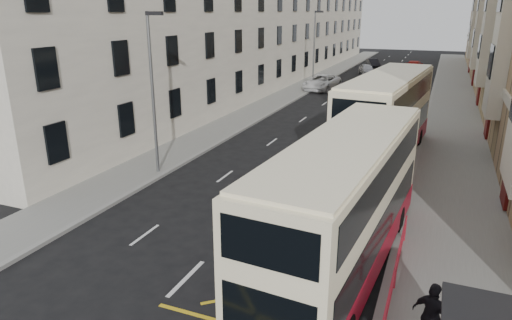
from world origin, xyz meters
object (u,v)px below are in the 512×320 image
at_px(street_lamp_near, 153,86).
at_px(street_lamp_far, 315,45).
at_px(pedestrian_far, 432,317).
at_px(car_red, 414,66).
at_px(white_van, 322,82).
at_px(double_decker_rear, 387,118).
at_px(car_dark, 373,63).
at_px(double_decker_front, 345,205).
at_px(car_silver, 367,70).

relative_size(street_lamp_near, street_lamp_far, 1.00).
xyz_separation_m(pedestrian_far, car_red, (-4.43, 58.14, -0.31)).
relative_size(street_lamp_far, white_van, 1.37).
height_order(double_decker_rear, car_dark, double_decker_rear).
relative_size(street_lamp_near, pedestrian_far, 4.35).
relative_size(pedestrian_far, car_dark, 0.46).
bearing_deg(car_dark, car_red, -44.05).
height_order(street_lamp_near, car_dark, street_lamp_near).
distance_m(street_lamp_near, pedestrian_far, 16.56).
height_order(double_decker_front, double_decker_rear, double_decker_rear).
xyz_separation_m(street_lamp_near, car_red, (9.24, 49.51, -3.88)).
bearing_deg(pedestrian_far, street_lamp_near, -0.84).
bearing_deg(double_decker_rear, car_dark, 104.89).
height_order(street_lamp_near, car_red, street_lamp_near).
height_order(pedestrian_far, car_dark, pedestrian_far).
relative_size(car_silver, car_dark, 1.07).
distance_m(street_lamp_far, car_red, 21.93).
bearing_deg(car_red, car_silver, 53.56).
distance_m(street_lamp_far, car_dark, 22.67).
bearing_deg(double_decker_front, street_lamp_far, 111.37).
height_order(street_lamp_far, car_red, street_lamp_far).
bearing_deg(car_dark, double_decker_front, -103.50).
xyz_separation_m(pedestrian_far, car_silver, (-9.99, 51.78, -0.35)).
bearing_deg(street_lamp_near, double_decker_front, -27.31).
bearing_deg(white_van, pedestrian_far, -64.95).
bearing_deg(car_silver, street_lamp_far, -125.29).
relative_size(pedestrian_far, white_van, 0.31).
bearing_deg(street_lamp_near, car_dark, 86.55).
bearing_deg(double_decker_front, pedestrian_far, -42.40).
distance_m(car_silver, car_red, 8.44).
distance_m(street_lamp_near, car_red, 50.51).
xyz_separation_m(double_decker_front, double_decker_rear, (-0.24, 12.41, 0.18)).
height_order(double_decker_front, car_silver, double_decker_front).
xyz_separation_m(car_dark, car_red, (6.11, -2.59, 0.11)).
height_order(white_van, car_dark, white_van).
bearing_deg(car_red, double_decker_rear, 96.50).
xyz_separation_m(street_lamp_near, car_silver, (3.69, 43.15, -3.91)).
bearing_deg(white_van, car_silver, 86.40).
relative_size(pedestrian_far, car_red, 0.35).
distance_m(double_decker_rear, car_red, 42.74).
distance_m(double_decker_rear, car_silver, 37.02).
xyz_separation_m(street_lamp_far, pedestrian_far, (13.67, -38.63, -3.57)).
distance_m(street_lamp_near, car_dark, 52.34).
bearing_deg(pedestrian_far, car_silver, -47.66).
bearing_deg(car_silver, double_decker_front, -101.31).
height_order(car_silver, car_dark, car_silver).
height_order(double_decker_rear, white_van, double_decker_rear).
distance_m(double_decker_front, double_decker_rear, 12.42).
relative_size(street_lamp_near, double_decker_front, 0.69).
height_order(double_decker_front, car_dark, double_decker_front).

